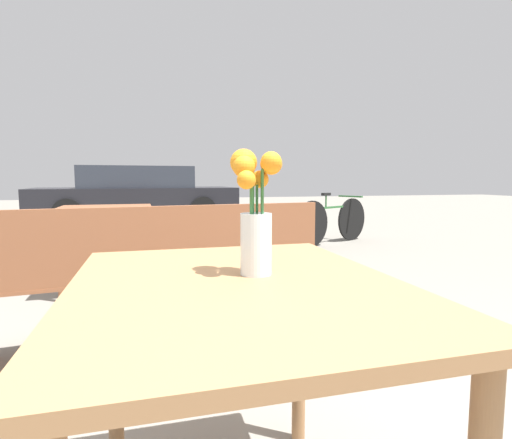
% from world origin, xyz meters
% --- Properties ---
extents(table_front, '(0.78, 0.97, 0.75)m').
position_xyz_m(table_front, '(0.00, -0.00, 0.65)').
color(table_front, '#9E7047').
rests_on(table_front, ground_plane).
extents(flower_vase, '(0.13, 0.12, 0.32)m').
position_xyz_m(flower_vase, '(0.06, 0.06, 0.91)').
color(flower_vase, silver).
rests_on(flower_vase, table_front).
extents(bench_near, '(1.96, 0.60, 0.85)m').
position_xyz_m(bench_near, '(-0.17, 1.39, 0.48)').
color(bench_near, brown).
rests_on(bench_near, ground_plane).
extents(table_back, '(0.82, 0.75, 0.75)m').
position_xyz_m(table_back, '(-0.61, 2.85, 0.62)').
color(table_back, brown).
rests_on(table_back, ground_plane).
extents(bicycle, '(1.50, 0.81, 0.79)m').
position_xyz_m(bicycle, '(2.49, 4.70, 0.36)').
color(bicycle, black).
rests_on(bicycle, ground_plane).
extents(parked_car, '(4.60, 2.05, 1.28)m').
position_xyz_m(parked_car, '(-0.56, 8.78, 0.61)').
color(parked_car, black).
rests_on(parked_car, ground_plane).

